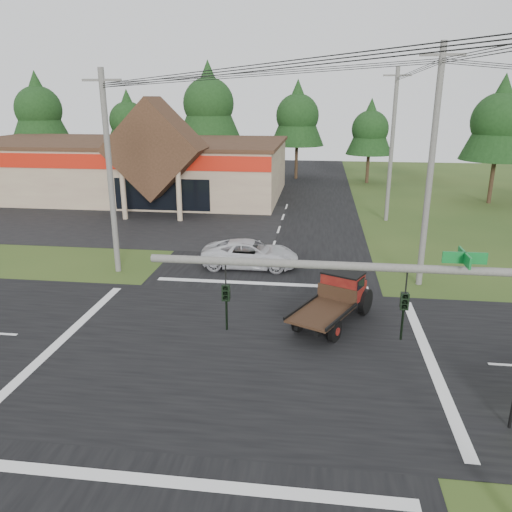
# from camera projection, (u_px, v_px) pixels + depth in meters

# --- Properties ---
(ground) EXTENTS (120.00, 120.00, 0.00)m
(ground) POSITION_uv_depth(u_px,v_px,m) (239.00, 349.00, 18.85)
(ground) COLOR #264017
(ground) RESTS_ON ground
(road_ns) EXTENTS (12.00, 120.00, 0.02)m
(road_ns) POSITION_uv_depth(u_px,v_px,m) (239.00, 349.00, 18.85)
(road_ns) COLOR black
(road_ns) RESTS_ON ground
(road_ew) EXTENTS (120.00, 12.00, 0.02)m
(road_ew) POSITION_uv_depth(u_px,v_px,m) (239.00, 349.00, 18.85)
(road_ew) COLOR black
(road_ew) RESTS_ON ground
(parking_apron) EXTENTS (28.00, 14.00, 0.02)m
(parking_apron) POSITION_uv_depth(u_px,v_px,m) (99.00, 221.00, 38.50)
(parking_apron) COLOR black
(parking_apron) RESTS_ON ground
(cvs_building) EXTENTS (30.40, 18.20, 9.19)m
(cvs_building) POSITION_uv_depth(u_px,v_px,m) (126.00, 166.00, 47.86)
(cvs_building) COLOR gray
(cvs_building) RESTS_ON ground
(traffic_signal_mast) EXTENTS (8.12, 0.24, 7.00)m
(traffic_signal_mast) POSITION_uv_depth(u_px,v_px,m) (470.00, 347.00, 9.72)
(traffic_signal_mast) COLOR #595651
(traffic_signal_mast) RESTS_ON ground
(utility_pole_nw) EXTENTS (2.00, 0.30, 10.50)m
(utility_pole_nw) POSITION_uv_depth(u_px,v_px,m) (110.00, 172.00, 25.75)
(utility_pole_nw) COLOR #595651
(utility_pole_nw) RESTS_ON ground
(utility_pole_ne) EXTENTS (2.00, 0.30, 11.50)m
(utility_pole_ne) POSITION_uv_depth(u_px,v_px,m) (431.00, 168.00, 23.66)
(utility_pole_ne) COLOR #595651
(utility_pole_ne) RESTS_ON ground
(utility_pole_n) EXTENTS (2.00, 0.30, 11.20)m
(utility_pole_n) POSITION_uv_depth(u_px,v_px,m) (392.00, 145.00, 36.94)
(utility_pole_n) COLOR #595651
(utility_pole_n) RESTS_ON ground
(tree_row_a) EXTENTS (6.72, 6.72, 12.12)m
(tree_row_a) POSITION_uv_depth(u_px,v_px,m) (38.00, 107.00, 57.86)
(tree_row_a) COLOR #332316
(tree_row_a) RESTS_ON ground
(tree_row_b) EXTENTS (5.60, 5.60, 10.10)m
(tree_row_b) POSITION_uv_depth(u_px,v_px,m) (128.00, 119.00, 58.94)
(tree_row_b) COLOR #332316
(tree_row_b) RESTS_ON ground
(tree_row_c) EXTENTS (7.28, 7.28, 13.13)m
(tree_row_c) POSITION_uv_depth(u_px,v_px,m) (209.00, 101.00, 56.18)
(tree_row_c) COLOR #332316
(tree_row_c) RESTS_ON ground
(tree_row_d) EXTENTS (6.16, 6.16, 11.11)m
(tree_row_d) POSITION_uv_depth(u_px,v_px,m) (297.00, 113.00, 56.32)
(tree_row_d) COLOR #332316
(tree_row_d) RESTS_ON ground
(tree_row_e) EXTENTS (5.04, 5.04, 9.09)m
(tree_row_e) POSITION_uv_depth(u_px,v_px,m) (370.00, 127.00, 53.87)
(tree_row_e) COLOR #332316
(tree_row_e) RESTS_ON ground
(tree_side_ne) EXTENTS (6.16, 6.16, 11.11)m
(tree_side_ne) POSITION_uv_depth(u_px,v_px,m) (500.00, 118.00, 42.80)
(tree_side_ne) COLOR #332316
(tree_side_ne) RESTS_ON ground
(antique_flatbed_truck) EXTENTS (3.81, 5.21, 2.04)m
(antique_flatbed_truck) POSITION_uv_depth(u_px,v_px,m) (332.00, 301.00, 20.70)
(antique_flatbed_truck) COLOR #530B0C
(antique_flatbed_truck) RESTS_ON ground
(white_pickup) EXTENTS (5.41, 2.59, 1.49)m
(white_pickup) POSITION_uv_depth(u_px,v_px,m) (250.00, 254.00, 27.88)
(white_pickup) COLOR silver
(white_pickup) RESTS_ON ground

